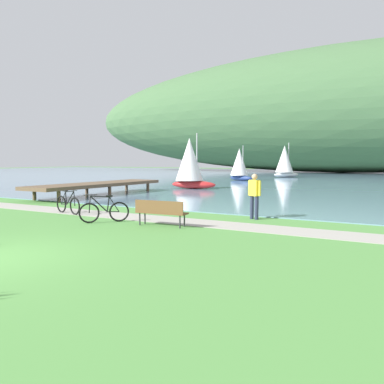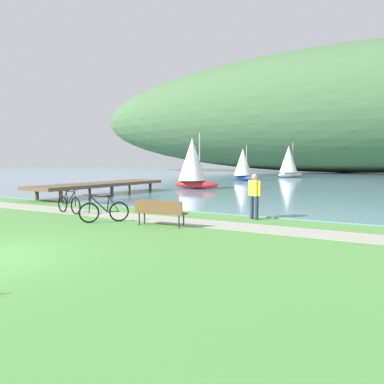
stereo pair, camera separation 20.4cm
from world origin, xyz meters
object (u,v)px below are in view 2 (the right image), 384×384
park_bench_near_camera (160,211)px  person_at_shoreline (254,193)px  sailboat_mid_bay (243,164)px  sailboat_toward_hillside (289,161)px  bicycle_beside_path (69,204)px  sailboat_nearest_to_shore (193,163)px  bicycle_leaning_near_bench (104,211)px

park_bench_near_camera → person_at_shoreline: bearing=54.7°
sailboat_mid_bay → sailboat_toward_hillside: sailboat_toward_hillside is taller
bicycle_beside_path → sailboat_nearest_to_shore: 14.98m
park_bench_near_camera → sailboat_toward_hillside: (-7.16, 38.95, 1.61)m
sailboat_nearest_to_shore → sailboat_mid_bay: 13.53m
person_at_shoreline → bicycle_beside_path: bearing=-162.0°
person_at_shoreline → sailboat_mid_bay: sailboat_mid_bay is taller
bicycle_leaning_near_bench → person_at_shoreline: 5.55m
sailboat_toward_hillside → sailboat_mid_bay: bearing=-101.3°
sailboat_mid_bay → bicycle_beside_path: bearing=-81.7°
bicycle_leaning_near_bench → person_at_shoreline: (4.38, 3.36, 0.58)m
bicycle_leaning_near_bench → person_at_shoreline: bearing=37.5°
park_bench_near_camera → bicycle_beside_path: bearing=172.3°
person_at_shoreline → sailboat_mid_bay: bearing=113.8°
park_bench_near_camera → bicycle_leaning_near_bench: size_ratio=1.34×
person_at_shoreline → sailboat_toward_hillside: (-9.33, 35.90, 1.15)m
sailboat_mid_bay → sailboat_toward_hillside: (2.02, 10.15, 0.31)m
sailboat_nearest_to_shore → sailboat_mid_bay: (-1.51, 13.44, -0.22)m
park_bench_near_camera → bicycle_leaning_near_bench: bicycle_leaning_near_bench is taller
person_at_shoreline → sailboat_nearest_to_shore: bearing=128.7°
park_bench_near_camera → person_at_shoreline: size_ratio=1.07×
person_at_shoreline → sailboat_nearest_to_shore: size_ratio=0.40×
sailboat_toward_hillside → bicycle_leaning_near_bench: bearing=-82.8°
sailboat_mid_bay → person_at_shoreline: bearing=-66.2°
sailboat_mid_bay → sailboat_toward_hillside: 10.36m
bicycle_leaning_near_bench → bicycle_beside_path: size_ratio=0.79×
bicycle_beside_path → sailboat_toward_hillside: bearing=93.1°
person_at_shoreline → sailboat_toward_hillside: 37.11m
person_at_shoreline → sailboat_toward_hillside: bearing=104.6°
park_bench_near_camera → person_at_shoreline: 3.77m
bicycle_leaning_near_bench → sailboat_toward_hillside: size_ratio=0.31×
bicycle_beside_path → sailboat_toward_hillside: 38.36m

